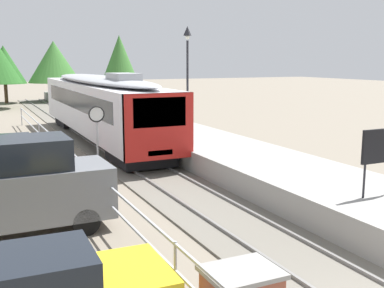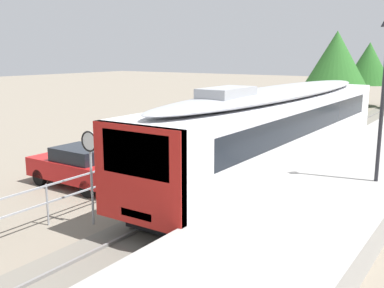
% 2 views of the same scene
% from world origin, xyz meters
% --- Properties ---
extents(ground_plane, '(160.00, 160.00, 0.00)m').
position_xyz_m(ground_plane, '(-3.00, 22.00, 0.00)').
color(ground_plane, slate).
extents(track_rails, '(3.20, 60.00, 0.14)m').
position_xyz_m(track_rails, '(0.00, 22.00, 0.03)').
color(track_rails, '#6B665B').
rests_on(track_rails, ground).
extents(commuter_train, '(2.82, 18.11, 3.74)m').
position_xyz_m(commuter_train, '(0.00, 21.08, 2.14)').
color(commuter_train, silver).
rests_on(commuter_train, track_rails).
extents(station_platform, '(3.90, 60.00, 0.90)m').
position_xyz_m(station_platform, '(3.25, 22.00, 0.45)').
color(station_platform, '#999691').
rests_on(station_platform, ground).
extents(speed_limit_sign, '(0.61, 0.10, 2.81)m').
position_xyz_m(speed_limit_sign, '(-2.26, 12.77, 2.12)').
color(speed_limit_sign, '#9EA0A5').
rests_on(speed_limit_sign, ground).
extents(carpark_fence, '(0.06, 36.06, 1.25)m').
position_xyz_m(carpark_fence, '(-3.30, 12.00, 0.91)').
color(carpark_fence, '#9EA0A5').
rests_on(carpark_fence, ground).
extents(parked_hatchback_red, '(4.02, 1.81, 1.53)m').
position_xyz_m(parked_hatchback_red, '(-5.54, 15.27, 0.79)').
color(parked_hatchback_red, red).
rests_on(parked_hatchback_red, ground).
extents(tree_distant_left, '(5.08, 5.08, 6.85)m').
position_xyz_m(tree_distant_left, '(-4.31, 43.03, 4.61)').
color(tree_distant_left, brown).
rests_on(tree_distant_left, ground).
extents(tree_distant_centre, '(4.38, 4.38, 6.00)m').
position_xyz_m(tree_distant_centre, '(-2.95, 48.95, 4.01)').
color(tree_distant_centre, brown).
rests_on(tree_distant_centre, ground).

